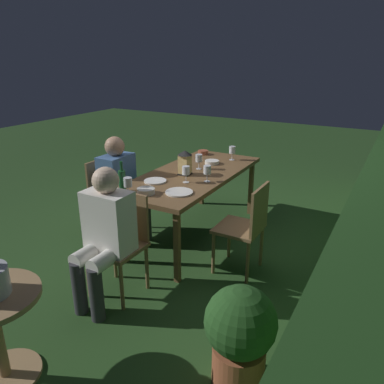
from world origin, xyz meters
The scene contains 20 objects.
ground_plane centered at (0.00, 0.00, 0.00)m, with size 16.00×16.00×0.00m, color #26471E.
dining_table centered at (0.00, 0.00, 0.69)m, with size 1.94×0.85×0.74m.
chair_head_far centered at (1.22, 0.00, 0.49)m, with size 0.40×0.42×0.87m.
person_in_cream centered at (1.41, 0.00, 0.64)m, with size 0.48×0.38×1.15m.
chair_side_left_b centered at (0.44, -0.82, 0.49)m, with size 0.42×0.40×0.87m.
person_in_blue centered at (0.44, -0.62, 0.64)m, with size 0.38×0.47×1.15m.
chair_side_right_b centered at (0.44, 0.82, 0.49)m, with size 0.42×0.40×0.87m.
lantern_centerpiece centered at (0.09, -0.04, 0.89)m, with size 0.15×0.15×0.27m.
green_bottle_on_table centered at (0.83, -0.28, 0.85)m, with size 0.07×0.07×0.29m.
wine_glass_a centered at (0.89, -0.16, 0.86)m, with size 0.08×0.08×0.17m.
wine_glass_b centered at (-0.71, 0.16, 0.86)m, with size 0.08×0.08×0.17m.
wine_glass_c centered at (-0.17, -0.01, 0.86)m, with size 0.08×0.08×0.17m.
wine_glass_d centered at (0.19, 0.28, 0.86)m, with size 0.08×0.08×0.17m.
wine_glass_e centered at (0.31, 0.11, 0.86)m, with size 0.08×0.08×0.17m.
plate_a centered at (0.45, -0.18, 0.75)m, with size 0.23×0.23×0.01m, color white.
plate_b centered at (0.61, 0.21, 0.75)m, with size 0.26×0.26×0.01m, color white.
bowl_olives centered at (-0.43, 0.03, 0.76)m, with size 0.17×0.17×0.04m.
bowl_bread centered at (0.78, -0.05, 0.77)m, with size 0.17×0.17×0.05m.
bowl_salad centered at (-0.77, -0.27, 0.77)m, with size 0.13×0.13×0.05m.
potted_plant_by_hedge centered at (1.68, 1.28, 0.38)m, with size 0.44×0.44×0.69m.
Camera 1 is at (3.40, 1.92, 1.95)m, focal length 35.16 mm.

